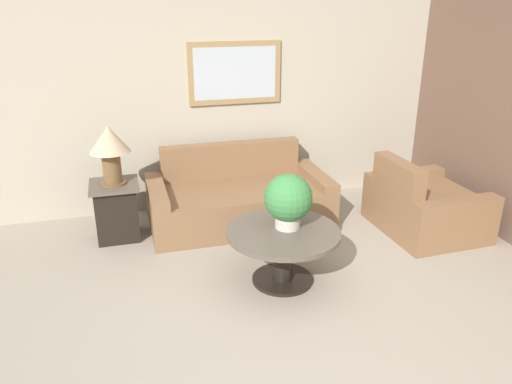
{
  "coord_description": "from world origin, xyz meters",
  "views": [
    {
      "loc": [
        -1.38,
        -2.83,
        2.38
      ],
      "look_at": [
        -0.14,
        1.57,
        0.57
      ],
      "focal_mm": 35.0,
      "sensor_mm": 36.0,
      "label": 1
    }
  ],
  "objects_px": {
    "coffee_table": "(283,245)",
    "side_table": "(117,210)",
    "armchair": "(424,207)",
    "table_lamp": "(109,146)",
    "potted_plant_on_table": "(288,200)",
    "couch_main": "(239,199)"
  },
  "relations": [
    {
      "from": "coffee_table",
      "to": "side_table",
      "type": "xyz_separation_m",
      "value": [
        -1.38,
        1.3,
        -0.05
      ]
    },
    {
      "from": "armchair",
      "to": "table_lamp",
      "type": "height_order",
      "value": "table_lamp"
    },
    {
      "from": "coffee_table",
      "to": "table_lamp",
      "type": "relative_size",
      "value": 1.65
    },
    {
      "from": "coffee_table",
      "to": "potted_plant_on_table",
      "type": "height_order",
      "value": "potted_plant_on_table"
    },
    {
      "from": "couch_main",
      "to": "side_table",
      "type": "xyz_separation_m",
      "value": [
        -1.31,
        -0.03,
        0.04
      ]
    },
    {
      "from": "armchair",
      "to": "coffee_table",
      "type": "distance_m",
      "value": 1.89
    },
    {
      "from": "coffee_table",
      "to": "table_lamp",
      "type": "bearing_deg",
      "value": 136.79
    },
    {
      "from": "table_lamp",
      "to": "potted_plant_on_table",
      "type": "relative_size",
      "value": 1.23
    },
    {
      "from": "coffee_table",
      "to": "table_lamp",
      "type": "height_order",
      "value": "table_lamp"
    },
    {
      "from": "table_lamp",
      "to": "side_table",
      "type": "bearing_deg",
      "value": 0.0
    },
    {
      "from": "armchair",
      "to": "potted_plant_on_table",
      "type": "xyz_separation_m",
      "value": [
        -1.74,
        -0.53,
        0.49
      ]
    },
    {
      "from": "couch_main",
      "to": "table_lamp",
      "type": "height_order",
      "value": "table_lamp"
    },
    {
      "from": "armchair",
      "to": "table_lamp",
      "type": "distance_m",
      "value": 3.34
    },
    {
      "from": "side_table",
      "to": "potted_plant_on_table",
      "type": "height_order",
      "value": "potted_plant_on_table"
    },
    {
      "from": "coffee_table",
      "to": "couch_main",
      "type": "bearing_deg",
      "value": 93.16
    },
    {
      "from": "potted_plant_on_table",
      "to": "armchair",
      "type": "bearing_deg",
      "value": 16.96
    },
    {
      "from": "couch_main",
      "to": "armchair",
      "type": "xyz_separation_m",
      "value": [
        1.86,
        -0.75,
        0.0
      ]
    },
    {
      "from": "armchair",
      "to": "table_lamp",
      "type": "relative_size",
      "value": 1.9
    },
    {
      "from": "couch_main",
      "to": "table_lamp",
      "type": "relative_size",
      "value": 3.28
    },
    {
      "from": "side_table",
      "to": "coffee_table",
      "type": "bearing_deg",
      "value": -43.21
    },
    {
      "from": "couch_main",
      "to": "coffee_table",
      "type": "relative_size",
      "value": 1.99
    },
    {
      "from": "table_lamp",
      "to": "potted_plant_on_table",
      "type": "height_order",
      "value": "table_lamp"
    }
  ]
}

